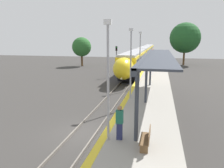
# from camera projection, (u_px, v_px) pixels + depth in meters

# --- Properties ---
(ground_plane) EXTENTS (120.00, 120.00, 0.00)m
(ground_plane) POSITION_uv_depth(u_px,v_px,m) (85.00, 133.00, 13.77)
(ground_plane) COLOR #383533
(rail_left) EXTENTS (0.08, 90.00, 0.15)m
(rail_left) POSITION_uv_depth(u_px,v_px,m) (74.00, 131.00, 13.90)
(rail_left) COLOR slate
(rail_left) RESTS_ON ground_plane
(rail_right) EXTENTS (0.08, 90.00, 0.15)m
(rail_right) POSITION_uv_depth(u_px,v_px,m) (96.00, 133.00, 13.60)
(rail_right) COLOR slate
(rail_right) RESTS_ON ground_plane
(train) EXTENTS (2.73, 68.89, 3.80)m
(train) POSITION_uv_depth(u_px,v_px,m) (144.00, 53.00, 58.32)
(train) COLOR black
(train) RESTS_ON ground_plane
(platform_right) EXTENTS (4.10, 64.00, 0.87)m
(platform_right) POSITION_uv_depth(u_px,v_px,m) (143.00, 132.00, 12.91)
(platform_right) COLOR #9E998E
(platform_right) RESTS_ON ground_plane
(platform_bench) EXTENTS (0.44, 1.44, 0.89)m
(platform_bench) POSITION_uv_depth(u_px,v_px,m) (147.00, 138.00, 10.08)
(platform_bench) COLOR brown
(platform_bench) RESTS_ON platform_right
(person_waiting) EXTENTS (0.36, 0.23, 1.77)m
(person_waiting) POSITION_uv_depth(u_px,v_px,m) (120.00, 122.00, 10.85)
(person_waiting) COLOR navy
(person_waiting) RESTS_ON platform_right
(railway_signal) EXTENTS (0.28, 0.28, 4.79)m
(railway_signal) POSITION_uv_depth(u_px,v_px,m) (116.00, 58.00, 34.12)
(railway_signal) COLOR #59595E
(railway_signal) RESTS_ON ground_plane
(lamppost_near) EXTENTS (0.36, 0.20, 5.85)m
(lamppost_near) POSITION_uv_depth(u_px,v_px,m) (108.00, 75.00, 10.34)
(lamppost_near) COLOR #9E9EA3
(lamppost_near) RESTS_ON platform_right
(lamppost_mid) EXTENTS (0.36, 0.20, 5.85)m
(lamppost_mid) POSITION_uv_depth(u_px,v_px,m) (131.00, 60.00, 18.02)
(lamppost_mid) COLOR #9E9EA3
(lamppost_mid) RESTS_ON platform_right
(lamppost_far) EXTENTS (0.36, 0.20, 5.85)m
(lamppost_far) POSITION_uv_depth(u_px,v_px,m) (140.00, 54.00, 25.69)
(lamppost_far) COLOR #9E9EA3
(lamppost_far) RESTS_ON platform_right
(station_canopy) EXTENTS (2.02, 16.81, 3.83)m
(station_canopy) POSITION_uv_depth(u_px,v_px,m) (155.00, 58.00, 16.66)
(station_canopy) COLOR #333842
(station_canopy) RESTS_ON platform_right
(background_tree_left) EXTENTS (4.17, 4.17, 6.31)m
(background_tree_left) POSITION_uv_depth(u_px,v_px,m) (82.00, 47.00, 47.64)
(background_tree_left) COLOR brown
(background_tree_left) RESTS_ON ground_plane
(background_tree_right) EXTENTS (6.86, 6.86, 9.61)m
(background_tree_right) POSITION_uv_depth(u_px,v_px,m) (185.00, 38.00, 49.49)
(background_tree_right) COLOR brown
(background_tree_right) RESTS_ON ground_plane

